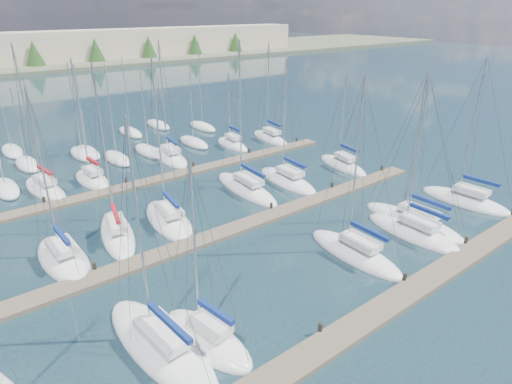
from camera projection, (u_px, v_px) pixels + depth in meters
ground at (79, 124)px, 67.96m from camera, size 400.00×400.00×0.00m
dock_near at (377, 313)px, 25.86m from camera, size 44.00×1.93×1.10m
dock_mid at (241, 226)px, 36.01m from camera, size 44.00×1.93×1.10m
dock_far at (165, 178)px, 46.16m from camera, size 44.00×1.93×1.10m
sailboat_k at (246, 188)px, 43.42m from camera, size 3.48×10.38×15.22m
sailboat_h at (63, 258)px, 31.41m from camera, size 3.20×7.96×13.28m
sailboat_p at (170, 157)px, 52.41m from camera, size 3.96×8.96×14.56m
sailboat_b at (160, 345)px, 23.41m from camera, size 3.90×10.20×13.52m
sailboat_c at (207, 339)px, 23.82m from camera, size 3.55×7.06×11.55m
sailboat_n at (45, 189)px, 43.20m from camera, size 3.55×8.57×14.94m
sailboat_o at (93, 180)px, 45.56m from camera, size 2.97×7.19×13.38m
sailboat_l at (287, 180)px, 45.42m from camera, size 3.60×9.07×13.35m
sailboat_e at (413, 232)px, 34.96m from camera, size 2.78×8.51×13.49m
sailboat_d at (355, 253)px, 32.09m from camera, size 2.82×8.61×13.96m
sailboat_r at (270, 138)px, 59.82m from camera, size 3.58×8.58×13.65m
sailboat_q at (232, 144)px, 57.16m from camera, size 2.92×6.91×10.14m
sailboat_j at (169, 220)px, 37.06m from camera, size 4.22×9.02×14.46m
sailboat_g at (465, 200)px, 40.73m from camera, size 3.57×8.65×14.06m
sailboat_i at (117, 234)px, 34.78m from camera, size 4.48×9.13×14.31m
sailboat_m at (343, 165)px, 49.72m from camera, size 3.74×8.15×11.13m
sailboat_f at (413, 222)px, 36.74m from camera, size 2.81×9.54×13.46m
distant_boats at (84, 153)px, 53.64m from camera, size 36.93×20.75×13.30m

